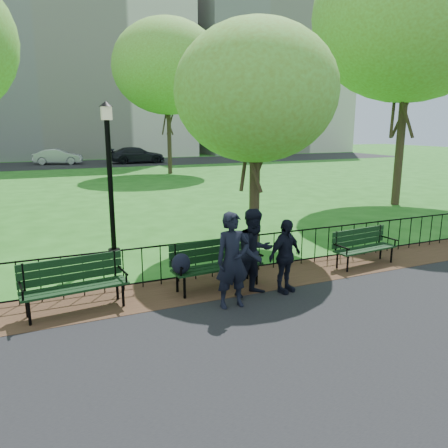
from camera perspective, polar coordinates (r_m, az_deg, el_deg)
name	(u,v)px	position (r m, az deg, el deg)	size (l,w,h in m)	color
ground	(262,309)	(8.44, 5.02, -10.96)	(120.00, 120.00, 0.00)	#215D18
asphalt_path	(399,414)	(6.06, 21.91, -22.08)	(60.00, 9.20, 0.01)	black
dirt_strip	(229,283)	(9.67, 0.71, -7.66)	(60.00, 1.60, 0.01)	#322414
far_street	(76,164)	(42.06, -18.75, 7.40)	(70.00, 9.00, 0.01)	black
iron_fence	(220,255)	(9.95, -0.48, -4.12)	(24.06, 0.06, 1.00)	black
apartment_mid	(73,19)	(56.27, -19.10, 23.94)	(24.00, 15.00, 30.00)	silver
apartment_east	(262,61)	(62.92, 4.99, 20.49)	(20.00, 15.00, 24.00)	beige
park_bench_main	(205,260)	(9.06, -2.55, -4.77)	(2.05, 0.74, 1.10)	black
park_bench_left_a	(74,279)	(8.58, -19.06, -6.81)	(1.94, 0.78, 1.07)	black
park_bench_right_a	(363,243)	(11.29, 17.65, -2.38)	(1.76, 0.69, 0.98)	black
lamppost	(110,174)	(11.65, -14.69, 6.31)	(0.36, 0.36, 3.98)	black
tree_near_e	(256,92)	(12.19, 4.21, 16.79)	(4.40, 4.40, 6.14)	#2D2116
tree_mid_e	(411,17)	(20.87, 23.25, 23.60)	(7.93, 7.93, 11.05)	#2D2116
tree_far_e	(167,67)	(32.26, -7.41, 19.68)	(7.61, 7.61, 10.61)	#2D2116
person_left	(233,260)	(8.18, 1.13, -4.75)	(0.67, 0.44, 1.83)	black
person_mid	(255,253)	(8.76, 4.04, -3.75)	(0.87, 0.45, 1.78)	black
person_right	(285,256)	(9.02, 7.98, -4.17)	(0.90, 0.37, 1.53)	black
sedan_silver	(58,157)	(42.38, -20.85, 8.23)	(1.46, 4.19, 1.38)	#9EA0A5
sedan_dark	(137,155)	(41.84, -11.28, 8.82)	(2.06, 5.07, 1.47)	black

